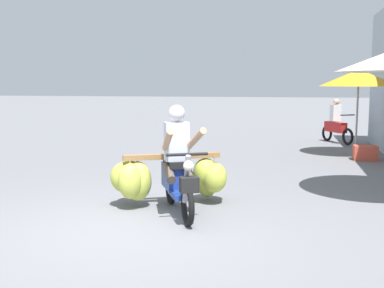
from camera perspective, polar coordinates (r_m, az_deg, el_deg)
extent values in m
plane|color=slate|center=(6.27, -7.46, -10.30)|extent=(120.00, 120.00, 0.00)
torus|color=black|center=(6.36, -0.54, -7.35)|extent=(0.31, 0.54, 0.56)
torus|color=black|center=(7.50, -2.59, -5.09)|extent=(0.31, 0.54, 0.56)
cube|color=navy|center=(6.82, -1.48, -5.99)|extent=(0.45, 0.61, 0.08)
cube|color=navy|center=(7.17, -2.15, -3.87)|extent=(0.52, 0.70, 0.36)
cube|color=black|center=(7.05, -2.03, -2.24)|extent=(0.49, 0.65, 0.10)
cylinder|color=gray|center=(6.34, -0.67, -4.24)|extent=(0.18, 0.29, 0.69)
cylinder|color=black|center=(6.24, -0.59, -1.26)|extent=(0.52, 0.27, 0.04)
sphere|color=silver|center=(6.18, -0.42, -2.65)|extent=(0.14, 0.14, 0.14)
cube|color=black|center=(6.19, -0.34, -4.90)|extent=(0.29, 0.25, 0.20)
cube|color=navy|center=(6.29, -0.55, -4.71)|extent=(0.21, 0.30, 0.04)
cube|color=olive|center=(7.26, -2.39, -1.48)|extent=(1.40, 0.72, 0.08)
cube|color=olive|center=(7.44, -2.66, -1.50)|extent=(1.26, 0.64, 0.06)
ellipsoid|color=#AFB93F|center=(7.45, 1.60, -3.42)|extent=(0.51, 0.49, 0.45)
cylinder|color=#998459|center=(7.40, 1.61, -1.59)|extent=(0.02, 0.02, 0.09)
ellipsoid|color=#B1BB41|center=(7.32, -7.93, -3.96)|extent=(0.56, 0.52, 0.48)
cylinder|color=#998459|center=(7.27, -7.97, -1.91)|extent=(0.02, 0.02, 0.11)
ellipsoid|color=#AEB83E|center=(7.59, 2.69, -3.99)|extent=(0.55, 0.55, 0.47)
cylinder|color=#998459|center=(7.53, 2.70, -1.78)|extent=(0.02, 0.02, 0.18)
ellipsoid|color=#B7C147|center=(7.15, -7.39, -4.44)|extent=(0.51, 0.50, 0.54)
cylinder|color=#998459|center=(7.10, -7.43, -2.11)|extent=(0.02, 0.02, 0.11)
ellipsoid|color=#B0BA40|center=(7.50, -7.53, -3.93)|extent=(0.39, 0.36, 0.57)
cylinder|color=#998459|center=(7.45, -7.57, -1.63)|extent=(0.02, 0.02, 0.10)
ellipsoid|color=#BBC54B|center=(7.27, -6.52, -4.43)|extent=(0.47, 0.44, 0.60)
cylinder|color=#998459|center=(7.21, -6.56, -1.92)|extent=(0.02, 0.02, 0.10)
ellipsoid|color=#B0BA40|center=(7.40, 2.70, -4.07)|extent=(0.52, 0.50, 0.46)
cylinder|color=#998459|center=(7.35, 2.72, -1.93)|extent=(0.02, 0.02, 0.16)
ellipsoid|color=#BDC74D|center=(7.75, 1.82, -4.25)|extent=(0.47, 0.46, 0.59)
cylinder|color=#998459|center=(7.69, 1.83, -1.63)|extent=(0.02, 0.02, 0.19)
cube|color=#B2B7C6|center=(6.89, -1.85, 0.31)|extent=(0.40, 0.34, 0.56)
sphere|color=silver|center=(6.83, -1.83, 3.70)|extent=(0.24, 0.24, 0.24)
cylinder|color=tan|center=(6.59, 0.40, 0.56)|extent=(0.43, 0.67, 0.39)
cylinder|color=tan|center=(6.51, -2.93, 0.47)|extent=(0.34, 0.70, 0.39)
cylinder|color=#4C4238|center=(6.86, -0.48, -3.35)|extent=(0.30, 0.45, 0.27)
cylinder|color=#4C4238|center=(6.81, -2.79, -3.44)|extent=(0.30, 0.45, 0.27)
torus|color=black|center=(15.35, 18.15, 0.85)|extent=(0.33, 0.49, 0.52)
torus|color=black|center=(16.24, 15.86, 1.27)|extent=(0.33, 0.49, 0.52)
cube|color=red|center=(15.85, 16.80, 1.96)|extent=(0.65, 0.90, 0.32)
cylinder|color=black|center=(15.33, 18.13, 3.32)|extent=(0.45, 0.28, 0.04)
cube|color=silver|center=(15.83, 16.81, 3.59)|extent=(0.36, 0.32, 0.52)
sphere|color=tan|center=(15.80, 16.90, 4.85)|extent=(0.20, 0.20, 0.20)
cylinder|color=#99999E|center=(12.98, 19.13, 2.78)|extent=(0.05, 0.05, 1.91)
cone|color=gold|center=(12.94, 19.33, 7.50)|extent=(1.97, 1.97, 0.43)
cube|color=#CC4C38|center=(12.49, 20.04, -1.01)|extent=(0.56, 0.40, 0.36)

